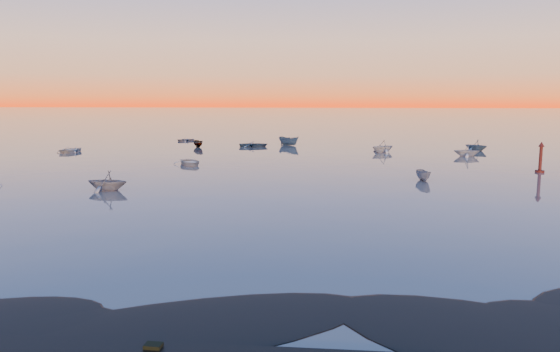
# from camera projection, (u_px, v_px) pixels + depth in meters

# --- Properties ---
(ground) EXTENTS (600.00, 600.00, 0.00)m
(ground) POSITION_uv_depth(u_px,v_px,m) (317.00, 135.00, 119.62)
(ground) COLOR #625951
(ground) RESTS_ON ground
(mud_lobes) EXTENTS (140.00, 6.00, 0.07)m
(mud_lobes) POSITION_uv_depth(u_px,v_px,m) (224.00, 321.00, 20.18)
(mud_lobes) COLOR black
(mud_lobes) RESTS_ON ground
(moored_fleet) EXTENTS (124.00, 58.00, 1.20)m
(moored_fleet) POSITION_uv_depth(u_px,v_px,m) (305.00, 159.00, 73.35)
(moored_fleet) COLOR silver
(moored_fleet) RESTS_ON ground
(boat_near_left) EXTENTS (4.90, 3.97, 1.14)m
(boat_near_left) POSITION_uv_depth(u_px,v_px,m) (190.00, 165.00, 66.54)
(boat_near_left) COLOR silver
(boat_near_left) RESTS_ON ground
(channel_marker) EXTENTS (0.98, 0.98, 3.48)m
(channel_marker) POSITION_uv_depth(u_px,v_px,m) (540.00, 160.00, 59.82)
(channel_marker) COLOR #46130F
(channel_marker) RESTS_ON ground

